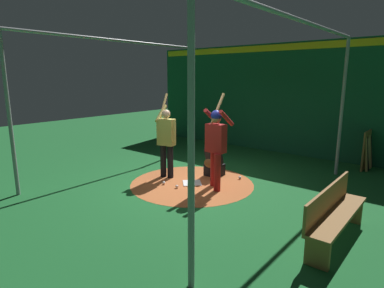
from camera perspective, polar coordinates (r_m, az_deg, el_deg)
The scene contains 13 objects.
ground_plane at distance 7.60m, azimuth -0.00°, elevation -7.02°, with size 25.75×25.75×0.00m, color #195B28.
dirt_circle at distance 7.60m, azimuth -0.00°, elevation -7.00°, with size 2.88×2.88×0.01m, color #B76033.
home_plate at distance 7.60m, azimuth -0.00°, elevation -6.93°, with size 0.42×0.42×0.01m, color white.
batter at distance 7.04m, azimuth 4.30°, elevation 0.45°, with size 0.68×0.49×2.11m.
catcher at distance 8.07m, azimuth 3.88°, elevation -3.11°, with size 0.58×0.40×0.96m.
visitor at distance 7.86m, azimuth -4.58°, elevation 0.98°, with size 0.55×0.56×2.06m.
back_wall at distance 10.97m, azimuth 14.91°, elevation 7.88°, with size 0.22×9.75×3.51m.
cage_frame at distance 7.19m, azimuth -0.00°, elevation 11.08°, with size 5.92×4.88×3.42m.
bat_rack at distance 10.04m, azimuth 28.92°, elevation -0.93°, with size 1.18×0.18×1.05m.
bench at distance 5.41m, azimuth 24.00°, elevation -11.06°, with size 1.98×0.36×0.85m.
baseball_0 at distance 7.28m, azimuth -2.73°, elevation -7.56°, with size 0.07×0.07×0.07m, color white.
baseball_1 at distance 7.97m, azimuth 8.52°, elevation -5.93°, with size 0.07×0.07×0.07m, color white.
baseball_2 at distance 7.54m, azimuth -5.05°, elevation -6.90°, with size 0.07×0.07×0.07m, color white.
Camera 1 is at (5.55, 4.58, 2.47)m, focal length 29.97 mm.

